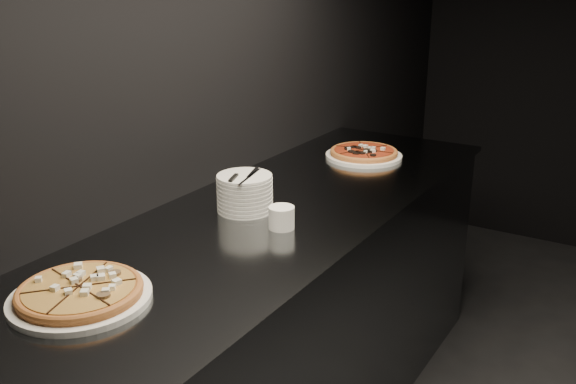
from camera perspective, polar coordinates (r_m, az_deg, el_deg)
The scene contains 7 objects.
wall_left at distance 2.30m, azimuth -9.28°, elevation 11.29°, with size 0.02×5.00×2.80m, color black.
counter at distance 2.41m, azimuth -1.20°, elevation -11.98°, with size 0.74×2.44×0.92m.
pizza_mushroom at distance 1.71m, azimuth -18.00°, elevation -8.53°, with size 0.37×0.37×0.04m.
pizza_tomato at distance 2.84m, azimuth 6.76°, elevation 3.44°, with size 0.34×0.34×0.04m.
plate_stack at distance 2.20m, azimuth -3.87°, elevation -0.07°, with size 0.19×0.19×0.13m.
cutlery at distance 2.16m, azimuth -3.96°, elevation 1.44°, with size 0.06×0.20×0.01m.
ramekin at distance 2.05m, azimuth -0.58°, elevation -2.23°, with size 0.08×0.08×0.07m.
Camera 1 is at (-1.01, -1.72, 1.71)m, focal length 40.00 mm.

